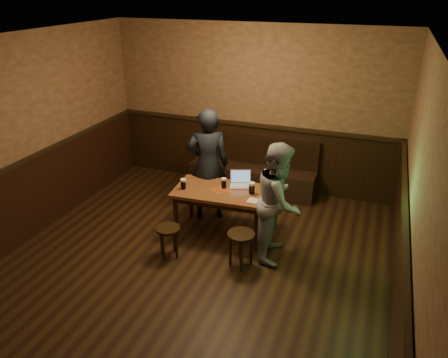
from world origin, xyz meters
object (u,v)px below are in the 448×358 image
stool_right (241,240)px  person_grey (279,201)px  pint_mid (224,183)px  laptop (241,182)px  pub_table (221,196)px  pint_left (183,184)px  pint_right (252,188)px  stool_left (168,233)px  person_suit (208,165)px  bench (253,173)px

stool_right → person_grey: size_ratio=0.30×
pint_mid → laptop: bearing=42.6°
pub_table → pint_left: 0.56m
pint_mid → stool_right: bearing=-55.3°
pint_mid → person_grey: 0.92m
pint_right → laptop: (-0.24, 0.22, -0.03)m
stool_right → pint_mid: size_ratio=3.10×
stool_left → person_grey: bearing=22.4°
pint_mid → pint_right: 0.43m
stool_left → pint_left: 0.76m
pint_left → pint_mid: 0.57m
laptop → person_suit: size_ratio=0.21×
laptop → bench: bearing=79.0°
bench → laptop: bench is taller
stool_left → laptop: laptop is taller
stool_right → laptop: 1.02m
bench → pint_left: size_ratio=13.92×
pub_table → bench: bearing=86.5°
pint_left → pint_right: (0.95, 0.19, 0.01)m
stool_left → pint_right: pint_right is taller
bench → pint_mid: size_ratio=14.26×
bench → pub_table: bench is taller
pint_left → person_grey: bearing=-2.8°
laptop → person_suit: person_suit is taller
pint_right → person_suit: (-0.81, 0.39, 0.08)m
pint_mid → person_suit: (-0.38, 0.35, 0.09)m
pint_left → person_grey: 1.40m
pub_table → person_suit: 0.61m
stool_right → pint_mid: (-0.50, 0.72, 0.40)m
laptop → stool_right: bearing=-90.8°
pub_table → laptop: (0.21, 0.24, 0.15)m
bench → stool_right: bench is taller
pub_table → person_suit: size_ratio=0.78×
bench → stool_right: bearing=-76.9°
bench → pint_mid: bench is taller
pint_mid → laptop: 0.26m
pub_table → person_grey: person_grey is taller
stool_right → person_grey: 0.70m
person_grey → stool_left: bearing=108.7°
stool_left → pint_left: pint_left is taller
stool_left → person_grey: person_grey is taller
bench → pub_table: 1.59m
stool_left → laptop: 1.29m
bench → stool_left: (-0.45, -2.34, 0.04)m
bench → pint_mid: 1.56m
bench → person_grey: size_ratio=1.38×
bench → stool_left: bearing=-100.9°
bench → pint_right: bearing=-74.0°
pint_left → laptop: bearing=29.8°
person_suit → pint_mid: bearing=112.6°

